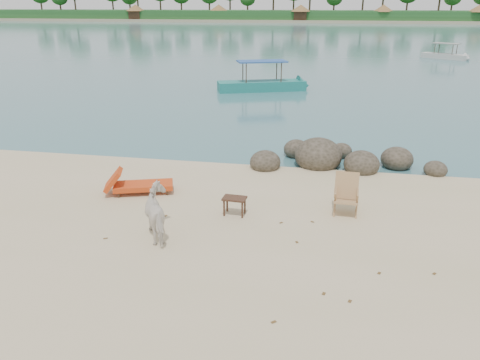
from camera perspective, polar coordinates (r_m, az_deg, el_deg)
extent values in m
plane|color=#3A6975|center=(98.79, 10.03, 17.52)|extent=(400.00, 400.00, 0.00)
cube|color=tan|center=(178.73, 10.58, 18.82)|extent=(420.00, 90.00, 1.40)
cube|color=#1E4C1E|center=(143.69, 10.46, 19.19)|extent=(420.00, 18.00, 2.40)
ellipsoid|color=#322C21|center=(15.42, 3.09, 2.09)|extent=(1.01, 1.11, 0.76)
ellipsoid|color=#322C21|center=(15.94, 9.51, 2.84)|extent=(1.58, 1.74, 1.19)
ellipsoid|color=#322C21|center=(15.63, 14.58, 1.79)|extent=(1.15, 1.26, 0.86)
ellipsoid|color=#322C21|center=(16.53, 18.57, 2.34)|extent=(1.06, 1.17, 0.80)
ellipsoid|color=#322C21|center=(16.09, 22.71, 1.08)|extent=(0.73, 0.80, 0.54)
ellipsoid|color=#322C21|center=(16.95, 6.88, 3.65)|extent=(0.91, 1.00, 0.68)
ellipsoid|color=#322C21|center=(17.14, 12.27, 3.40)|extent=(0.73, 0.81, 0.55)
imported|color=white|center=(10.86, -9.75, -4.15)|extent=(1.29, 1.51, 1.18)
plane|color=brown|center=(8.34, 4.12, -17.04)|extent=(0.14, 0.14, 0.00)
plane|color=brown|center=(9.12, 10.17, -13.63)|extent=(0.12, 0.12, 0.00)
plane|color=brown|center=(12.10, -9.02, -4.45)|extent=(0.13, 0.13, 0.00)
plane|color=brown|center=(11.63, 5.03, -5.34)|extent=(0.14, 0.14, 0.00)
plane|color=brown|center=(10.78, 6.94, -7.66)|extent=(0.13, 0.13, 0.00)
plane|color=brown|center=(9.98, 16.59, -10.97)|extent=(0.13, 0.13, 0.00)
plane|color=brown|center=(10.32, 22.59, -10.63)|extent=(0.14, 0.14, 0.00)
plane|color=brown|center=(11.29, -16.06, -6.99)|extent=(0.14, 0.14, 0.00)
plane|color=brown|center=(11.77, 8.81, -5.19)|extent=(0.14, 0.14, 0.00)
plane|color=brown|center=(9.02, 13.23, -14.34)|extent=(0.12, 0.12, 0.00)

